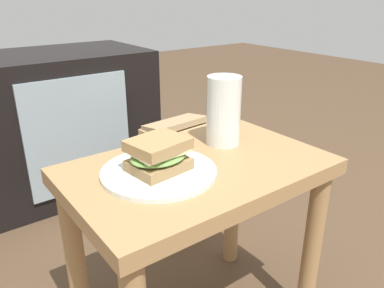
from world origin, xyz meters
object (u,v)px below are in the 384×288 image
at_px(tv_cabinet, 31,129).
at_px(paper_bag, 176,174).
at_px(sandwich_front, 158,155).
at_px(beer_glass, 224,112).
at_px(plate, 159,172).

distance_m(tv_cabinet, paper_bag, 0.64).
bearing_deg(sandwich_front, beer_glass, 13.11).
height_order(plate, sandwich_front, sandwich_front).
height_order(sandwich_front, beer_glass, beer_glass).
relative_size(tv_cabinet, sandwich_front, 7.36).
bearing_deg(paper_bag, tv_cabinet, 123.21).
height_order(beer_glass, paper_bag, beer_glass).
bearing_deg(plate, paper_bag, 52.06).
distance_m(plate, paper_bag, 0.59).
xyz_separation_m(plate, sandwich_front, (0.00, 0.00, 0.04)).
bearing_deg(paper_bag, beer_glass, -106.57).
relative_size(plate, beer_glass, 1.43).
relative_size(tv_cabinet, beer_glass, 5.84).
relative_size(plate, paper_bag, 0.58).
distance_m(sandwich_front, paper_bag, 0.61).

